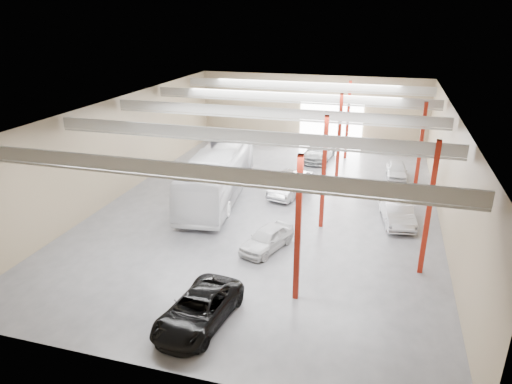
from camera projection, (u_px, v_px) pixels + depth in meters
The scene contains 8 objects.
depot_shell at pixel (275, 135), 29.87m from camera, with size 22.12×32.12×7.06m.
coach_bus at pixel (218, 174), 32.48m from camera, with size 2.97×12.68×3.53m, color silver.
black_sedan at pixel (199, 309), 19.36m from camera, with size 2.31×5.00×1.39m, color black.
car_row_a at pixel (267, 238), 25.54m from camera, with size 1.56×3.88×1.32m, color silver.
car_row_b at pixel (291, 184), 33.26m from camera, with size 1.68×4.81×1.58m, color #A8A9AD.
car_row_c at pixel (319, 151), 41.33m from camera, with size 2.25×5.54×1.61m, color gray.
car_right_near at pixel (397, 210), 28.85m from camera, with size 1.66×4.75×1.57m, color #A9A8AD.
car_right_far at pixel (397, 170), 36.69m from camera, with size 1.56×3.89×1.32m, color silver.
Camera 1 is at (7.01, -27.89, 12.42)m, focal length 32.00 mm.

